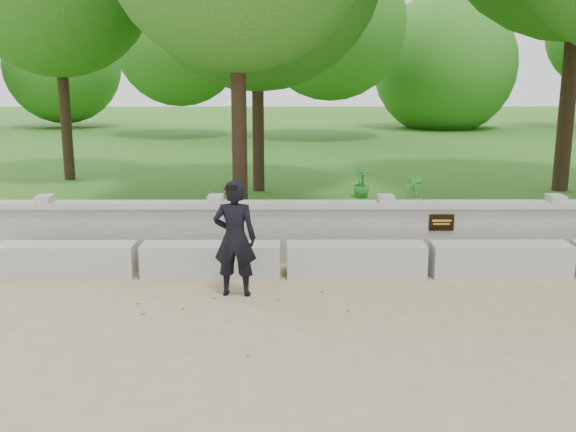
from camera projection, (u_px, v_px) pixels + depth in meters
name	position (u px, v px, depth m)	size (l,w,h in m)	color
ground	(465.00, 327.00, 7.05)	(80.00, 80.00, 0.00)	tan
lawn	(346.00, 157.00, 20.70)	(40.00, 22.00, 0.25)	#35651B
concrete_bench	(428.00, 259.00, 8.86)	(11.90, 0.45, 0.45)	#B8B5AE
parapet_wall	(419.00, 231.00, 9.49)	(12.50, 0.35, 0.90)	#ADAAA3
man_main	(235.00, 238.00, 7.95)	(0.56, 0.51, 1.47)	black
shrub_a	(219.00, 211.00, 10.23)	(0.36, 0.24, 0.69)	#2B7E2A
shrub_b	(414.00, 194.00, 11.69)	(0.37, 0.30, 0.68)	#2B7E2A
shrub_d	(362.00, 183.00, 13.17)	(0.35, 0.31, 0.62)	#2B7E2A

